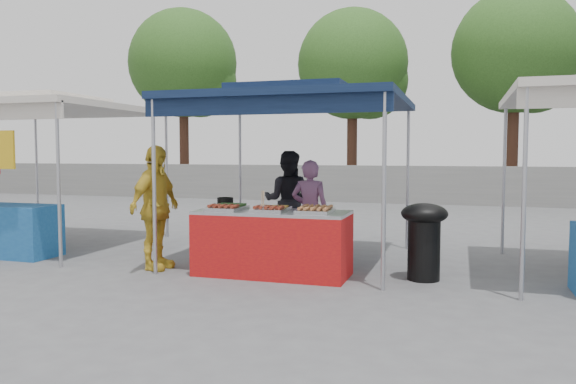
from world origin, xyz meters
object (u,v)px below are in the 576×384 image
(vendor_table, at_px, (272,243))
(cooking_pot, at_px, (225,202))
(wok_burner, at_px, (424,234))
(vendor_woman, at_px, (310,212))
(customer_person, at_px, (155,208))
(helper_man, at_px, (288,200))

(vendor_table, relative_size, cooking_pot, 8.91)
(wok_burner, distance_m, vendor_woman, 1.79)
(vendor_table, relative_size, vendor_woman, 1.33)
(vendor_table, bearing_deg, vendor_woman, 74.78)
(customer_person, bearing_deg, cooking_pot, -57.50)
(vendor_woman, distance_m, customer_person, 2.19)
(customer_person, bearing_deg, helper_man, -26.05)
(helper_man, bearing_deg, wok_burner, 136.79)
(vendor_table, bearing_deg, customer_person, -176.17)
(vendor_table, bearing_deg, cooking_pot, 158.25)
(cooking_pot, relative_size, wok_burner, 0.23)
(cooking_pot, relative_size, customer_person, 0.13)
(vendor_woman, distance_m, helper_man, 1.19)
(wok_burner, bearing_deg, helper_man, 140.96)
(cooking_pot, xyz_separation_m, vendor_woman, (1.06, 0.63, -0.16))
(vendor_table, xyz_separation_m, helper_man, (-0.39, 1.94, 0.39))
(helper_man, relative_size, customer_person, 0.96)
(vendor_table, distance_m, helper_man, 2.02)
(customer_person, bearing_deg, vendor_table, -80.45)
(customer_person, bearing_deg, wok_burner, -77.63)
(cooking_pot, relative_size, helper_man, 0.14)
(vendor_woman, xyz_separation_m, customer_person, (-1.92, -1.06, 0.10))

